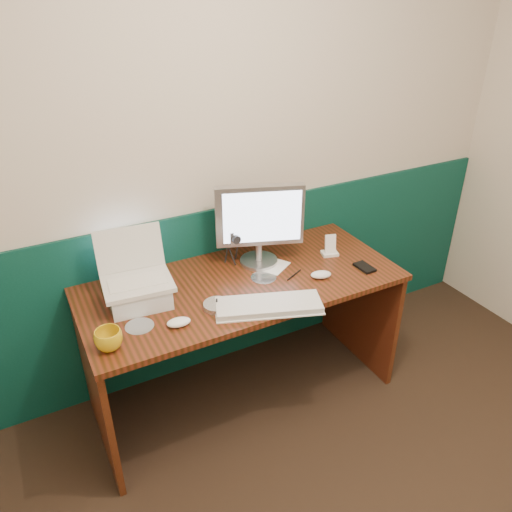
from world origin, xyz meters
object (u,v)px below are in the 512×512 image
laptop (135,261)px  keyboard (269,306)px  camcorder (232,247)px  mug (109,340)px  desk (243,341)px  monitor (259,224)px

laptop → keyboard: (0.51, -0.32, -0.21)m
laptop → camcorder: laptop is taller
laptop → mug: 0.38m
mug → camcorder: 0.85m
desk → monitor: 0.64m
desk → keyboard: keyboard is taller
laptop → mug: (-0.20, -0.26, -0.18)m
monitor → camcorder: monitor is taller
laptop → camcorder: (0.54, 0.15, -0.13)m
laptop → monitor: (0.67, 0.08, 0.00)m
laptop → desk: bearing=-0.5°
mug → camcorder: (0.75, 0.41, 0.04)m
monitor → desk: bearing=-121.2°
monitor → laptop: bearing=-153.4°
mug → laptop: bearing=52.6°
laptop → monitor: size_ratio=0.69×
monitor → mug: monitor is taller
keyboard → camcorder: (0.03, 0.47, 0.08)m
keyboard → mug: (-0.71, 0.05, 0.03)m
keyboard → laptop: bearing=167.7°
laptop → mug: bearing=-121.9°
laptop → monitor: 0.67m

